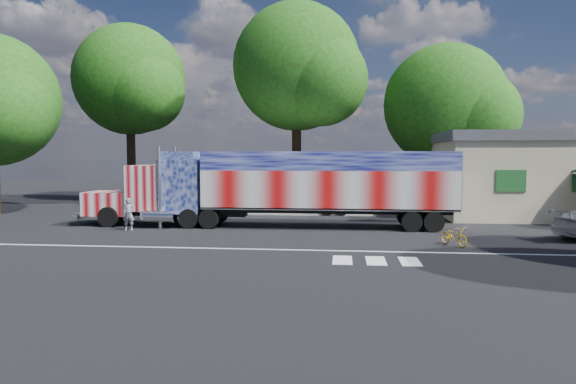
# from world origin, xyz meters

# --- Properties ---
(ground) EXTENTS (100.00, 100.00, 0.00)m
(ground) POSITION_xyz_m (0.00, 0.00, 0.00)
(ground) COLOR black
(lane_markings) EXTENTS (30.00, 2.67, 0.01)m
(lane_markings) POSITION_xyz_m (1.71, -3.77, 0.01)
(lane_markings) COLOR silver
(lane_markings) RESTS_ON ground
(semi_truck) EXTENTS (20.08, 3.17, 4.28)m
(semi_truck) POSITION_xyz_m (-0.43, 3.63, 2.20)
(semi_truck) COLOR black
(semi_truck) RESTS_ON ground
(coach_bus) EXTENTS (11.48, 2.67, 3.34)m
(coach_bus) POSITION_xyz_m (-1.00, 10.07, 1.73)
(coach_bus) COLOR silver
(coach_bus) RESTS_ON ground
(woman) EXTENTS (0.66, 0.49, 1.65)m
(woman) POSITION_xyz_m (-7.94, 1.50, 0.82)
(woman) COLOR slate
(woman) RESTS_ON ground
(bicycle) EXTENTS (1.21, 1.65, 0.83)m
(bicycle) POSITION_xyz_m (7.47, -1.32, 0.41)
(bicycle) COLOR gold
(bicycle) RESTS_ON ground
(tree_ne_a) EXTENTS (9.54, 9.09, 12.06)m
(tree_ne_a) POSITION_xyz_m (10.55, 16.20, 7.46)
(tree_ne_a) COLOR black
(tree_ne_a) RESTS_ON ground
(tree_n_mid) EXTENTS (10.01, 9.54, 15.17)m
(tree_n_mid) POSITION_xyz_m (-0.50, 15.48, 10.33)
(tree_n_mid) COLOR black
(tree_n_mid) RESTS_ON ground
(tree_nw_a) EXTENTS (9.46, 9.01, 14.49)m
(tree_nw_a) POSITION_xyz_m (-14.49, 17.75, 9.91)
(tree_nw_a) COLOR black
(tree_nw_a) RESTS_ON ground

